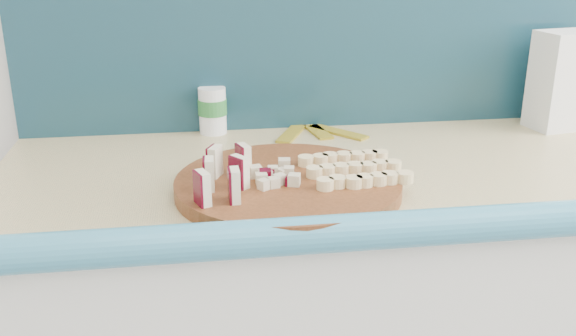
% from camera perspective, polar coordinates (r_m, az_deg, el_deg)
% --- Properties ---
extents(backsplash, '(2.20, 0.02, 0.50)m').
position_cam_1_polar(backsplash, '(1.63, 17.53, 12.71)').
color(backsplash, teal).
rests_on(backsplash, kitchen_counter).
extents(cutting_board, '(0.44, 0.44, 0.03)m').
position_cam_1_polar(cutting_board, '(1.15, 0.00, -1.53)').
color(cutting_board, '#4A2510').
rests_on(cutting_board, kitchen_counter).
extents(apple_wedges, '(0.10, 0.16, 0.06)m').
position_cam_1_polar(apple_wedges, '(1.09, -5.73, -0.45)').
color(apple_wedges, beige).
rests_on(apple_wedges, cutting_board).
extents(apple_chunks, '(0.07, 0.07, 0.02)m').
position_cam_1_polar(apple_chunks, '(1.13, -1.26, -0.56)').
color(apple_chunks, beige).
rests_on(apple_chunks, cutting_board).
extents(banana_slices, '(0.19, 0.16, 0.02)m').
position_cam_1_polar(banana_slices, '(1.17, 5.90, -0.03)').
color(banana_slices, beige).
rests_on(banana_slices, cutting_board).
extents(flour_bag, '(0.15, 0.12, 0.23)m').
position_cam_1_polar(flour_bag, '(1.64, 23.26, 7.16)').
color(flour_bag, white).
rests_on(flour_bag, kitchen_counter).
extents(canister, '(0.07, 0.07, 0.11)m').
position_cam_1_polar(canister, '(1.49, -6.73, 5.19)').
color(canister, white).
rests_on(canister, kitchen_counter).
extents(banana_peel, '(0.22, 0.18, 0.01)m').
position_cam_1_polar(banana_peel, '(1.49, 2.43, 3.27)').
color(banana_peel, gold).
rests_on(banana_peel, kitchen_counter).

